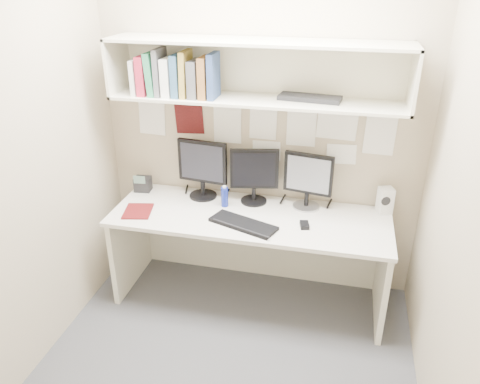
% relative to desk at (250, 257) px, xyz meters
% --- Properties ---
extents(floor, '(2.40, 2.00, 0.01)m').
position_rel_desk_xyz_m(floor, '(0.00, -0.65, -0.37)').
color(floor, '#424247').
rests_on(floor, ground).
extents(wall_back, '(2.40, 0.02, 2.60)m').
position_rel_desk_xyz_m(wall_back, '(0.00, 0.35, 0.93)').
color(wall_back, tan).
rests_on(wall_back, ground).
extents(wall_front, '(2.40, 0.02, 2.60)m').
position_rel_desk_xyz_m(wall_front, '(0.00, -1.65, 0.93)').
color(wall_front, tan).
rests_on(wall_front, ground).
extents(wall_left, '(0.02, 2.00, 2.60)m').
position_rel_desk_xyz_m(wall_left, '(-1.20, -0.65, 0.93)').
color(wall_left, tan).
rests_on(wall_left, ground).
extents(wall_right, '(0.02, 2.00, 2.60)m').
position_rel_desk_xyz_m(wall_right, '(1.20, -0.65, 0.93)').
color(wall_right, tan).
rests_on(wall_right, ground).
extents(desk, '(2.00, 0.70, 0.73)m').
position_rel_desk_xyz_m(desk, '(0.00, 0.00, 0.00)').
color(desk, silver).
rests_on(desk, floor).
extents(overhead_hutch, '(2.00, 0.38, 0.40)m').
position_rel_desk_xyz_m(overhead_hutch, '(0.00, 0.21, 1.35)').
color(overhead_hutch, beige).
rests_on(overhead_hutch, wall_back).
extents(pinned_papers, '(1.92, 0.01, 0.48)m').
position_rel_desk_xyz_m(pinned_papers, '(0.00, 0.34, 0.88)').
color(pinned_papers, white).
rests_on(pinned_papers, wall_back).
extents(monitor_left, '(0.39, 0.21, 0.45)m').
position_rel_desk_xyz_m(monitor_left, '(-0.42, 0.22, 0.61)').
color(monitor_left, black).
rests_on(monitor_left, desk).
extents(monitor_center, '(0.36, 0.20, 0.42)m').
position_rel_desk_xyz_m(monitor_center, '(-0.02, 0.22, 0.60)').
color(monitor_center, black).
rests_on(monitor_center, desk).
extents(monitor_right, '(0.36, 0.20, 0.42)m').
position_rel_desk_xyz_m(monitor_right, '(0.38, 0.22, 0.59)').
color(monitor_right, '#A5A5AA').
rests_on(monitor_right, desk).
extents(keyboard, '(0.50, 0.32, 0.02)m').
position_rel_desk_xyz_m(keyboard, '(-0.01, -0.16, 0.38)').
color(keyboard, black).
rests_on(keyboard, desk).
extents(mouse, '(0.08, 0.11, 0.03)m').
position_rel_desk_xyz_m(mouse, '(0.40, -0.09, 0.38)').
color(mouse, black).
rests_on(mouse, desk).
extents(speaker, '(0.12, 0.13, 0.19)m').
position_rel_desk_xyz_m(speaker, '(0.94, 0.26, 0.46)').
color(speaker, silver).
rests_on(speaker, desk).
extents(blue_bottle, '(0.05, 0.05, 0.17)m').
position_rel_desk_xyz_m(blue_bottle, '(-0.21, 0.09, 0.44)').
color(blue_bottle, navy).
rests_on(blue_bottle, desk).
extents(maroon_notebook, '(0.24, 0.27, 0.01)m').
position_rel_desk_xyz_m(maroon_notebook, '(-0.80, -0.14, 0.37)').
color(maroon_notebook, '#530E0F').
rests_on(maroon_notebook, desk).
extents(desk_phone, '(0.13, 0.12, 0.15)m').
position_rel_desk_xyz_m(desk_phone, '(-0.91, 0.20, 0.42)').
color(desk_phone, black).
rests_on(desk_phone, desk).
extents(book_stack, '(0.59, 0.19, 0.32)m').
position_rel_desk_xyz_m(book_stack, '(-0.55, 0.10, 1.31)').
color(book_stack, silver).
rests_on(book_stack, overhead_hutch).
extents(hutch_tray, '(0.43, 0.21, 0.03)m').
position_rel_desk_xyz_m(hutch_tray, '(0.36, 0.19, 1.19)').
color(hutch_tray, black).
rests_on(hutch_tray, overhead_hutch).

